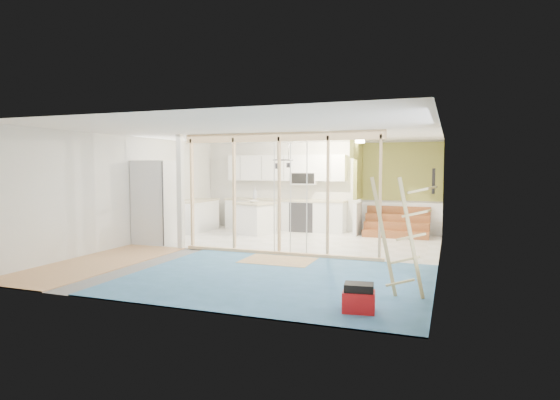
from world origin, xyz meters
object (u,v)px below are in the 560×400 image
(island, at_px, (255,218))
(toolbox, at_px, (359,299))
(ladder, at_px, (401,238))
(fridge, at_px, (156,202))

(island, distance_m, toolbox, 7.27)
(toolbox, distance_m, ladder, 1.17)
(island, relative_size, ladder, 0.67)
(fridge, xyz_separation_m, toolbox, (5.69, -3.80, -0.83))
(toolbox, bearing_deg, fridge, 139.10)
(island, xyz_separation_m, ladder, (4.45, -5.21, 0.44))
(fridge, distance_m, toolbox, 6.90)
(toolbox, xyz_separation_m, ladder, (0.43, 0.84, 0.69))
(toolbox, relative_size, ladder, 0.26)
(toolbox, bearing_deg, island, 116.41)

